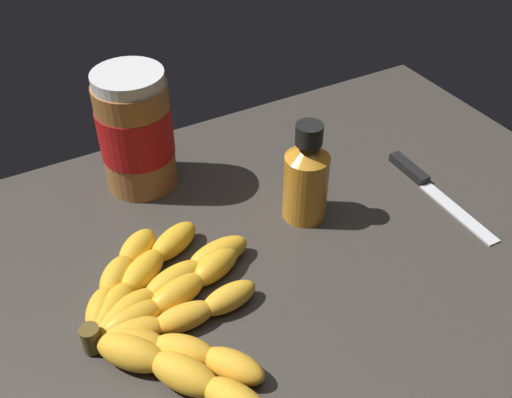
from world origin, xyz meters
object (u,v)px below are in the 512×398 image
at_px(banana_bunch, 166,309).
at_px(peanut_butter_jar, 136,131).
at_px(honey_bottle, 306,177).
at_px(butter_knife, 431,188).

xyz_separation_m(banana_bunch, peanut_butter_jar, (-0.06, -0.24, 0.07)).
distance_m(banana_bunch, honey_bottle, 0.23).
bearing_deg(peanut_butter_jar, honey_bottle, 133.57).
height_order(honey_bottle, butter_knife, honey_bottle).
relative_size(banana_bunch, butter_knife, 1.53).
relative_size(peanut_butter_jar, honey_bottle, 1.22).
height_order(banana_bunch, honey_bottle, honey_bottle).
xyz_separation_m(banana_bunch, honey_bottle, (-0.22, -0.07, 0.04)).
height_order(banana_bunch, peanut_butter_jar, peanut_butter_jar).
bearing_deg(peanut_butter_jar, butter_knife, 148.20).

